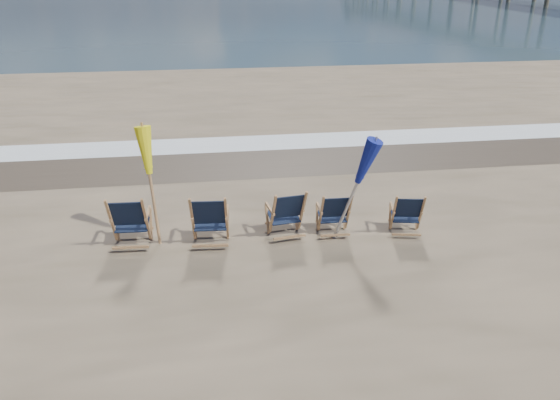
% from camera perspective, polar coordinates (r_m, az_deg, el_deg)
% --- Properties ---
extents(surf_foam, '(200.00, 1.40, 0.01)m').
position_cam_1_polar(surf_foam, '(15.66, -3.08, 5.97)').
color(surf_foam, silver).
rests_on(surf_foam, ground).
extents(wet_sand_strip, '(200.00, 2.60, 0.00)m').
position_cam_1_polar(wet_sand_strip, '(14.24, -2.54, 4.12)').
color(wet_sand_strip, '#42362A').
rests_on(wet_sand_strip, ground).
extents(beach_chair_0, '(0.73, 0.81, 1.08)m').
position_cam_1_polar(beach_chair_0, '(9.97, -13.78, -2.21)').
color(beach_chair_0, black).
rests_on(beach_chair_0, ground).
extents(beach_chair_1, '(0.75, 0.83, 1.08)m').
position_cam_1_polar(beach_chair_1, '(9.78, -5.60, -2.14)').
color(beach_chair_1, black).
rests_on(beach_chair_1, ground).
extents(beach_chair_2, '(0.75, 0.82, 1.02)m').
position_cam_1_polar(beach_chair_2, '(10.11, 2.37, -1.33)').
color(beach_chair_2, black).
rests_on(beach_chair_2, ground).
extents(beach_chair_3, '(0.61, 0.69, 0.93)m').
position_cam_1_polar(beach_chair_3, '(10.23, 7.19, -1.45)').
color(beach_chair_3, black).
rests_on(beach_chair_3, ground).
extents(beach_chair_4, '(0.69, 0.75, 0.91)m').
position_cam_1_polar(beach_chair_4, '(10.47, 14.52, -1.53)').
color(beach_chair_4, black).
rests_on(beach_chair_4, ground).
extents(umbrella_yellow, '(0.30, 0.30, 2.15)m').
position_cam_1_polar(umbrella_yellow, '(9.86, -13.56, 4.34)').
color(umbrella_yellow, '#A8794B').
rests_on(umbrella_yellow, ground).
extents(umbrella_blue, '(0.30, 0.30, 2.09)m').
position_cam_1_polar(umbrella_blue, '(9.63, 7.71, 3.99)').
color(umbrella_blue, '#A5A5AD').
rests_on(umbrella_blue, ground).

